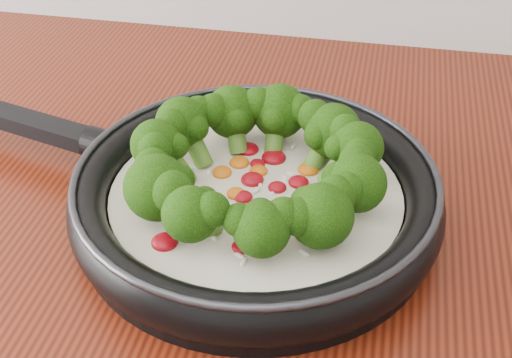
# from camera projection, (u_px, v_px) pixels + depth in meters

# --- Properties ---
(skillet) EXTENTS (0.56, 0.42, 0.10)m
(skillet) POSITION_uv_depth(u_px,v_px,m) (254.00, 188.00, 0.63)
(skillet) COLOR black
(skillet) RESTS_ON counter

